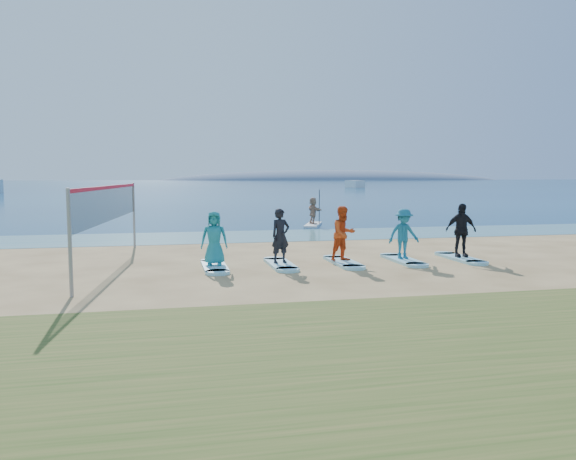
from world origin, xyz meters
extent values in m
plane|color=tan|center=(0.00, 0.00, 0.00)|extent=(600.00, 600.00, 0.00)
plane|color=teal|center=(0.00, 10.50, 0.01)|extent=(600.00, 600.00, 0.00)
plane|color=navy|center=(0.00, 160.00, 0.01)|extent=(600.00, 600.00, 0.00)
ellipsoid|color=slate|center=(95.00, 300.00, 0.00)|extent=(220.00, 56.00, 18.00)
cylinder|color=gray|center=(-6.03, -1.39, 1.25)|extent=(0.09, 0.09, 2.50)
cylinder|color=gray|center=(-5.09, 7.56, 1.25)|extent=(0.09, 0.09, 2.50)
cube|color=black|center=(-5.56, 3.09, 1.90)|extent=(0.97, 8.95, 1.00)
cube|color=red|center=(-5.56, 3.09, 2.42)|extent=(1.00, 8.96, 0.10)
cube|color=silver|center=(4.05, 14.98, 0.06)|extent=(1.73, 3.05, 0.12)
imported|color=tan|center=(4.05, 14.98, 0.85)|extent=(0.69, 1.41, 1.45)
cube|color=silver|center=(38.14, 106.57, 0.00)|extent=(2.70, 6.65, 1.60)
cube|color=#9BE1F0|center=(-2.47, 1.96, 0.04)|extent=(0.70, 2.20, 0.09)
imported|color=teal|center=(-2.47, 1.96, 0.90)|extent=(0.86, 0.62, 1.63)
cube|color=#9BE1F0|center=(-0.45, 1.96, 0.04)|extent=(0.70, 2.20, 0.09)
imported|color=black|center=(-0.45, 1.96, 0.93)|extent=(0.71, 0.57, 1.68)
cube|color=#9BE1F0|center=(1.58, 1.96, 0.04)|extent=(0.70, 2.20, 0.09)
imported|color=#D44416|center=(1.58, 1.96, 0.95)|extent=(1.00, 0.87, 1.73)
cube|color=#9BE1F0|center=(3.61, 1.96, 0.04)|extent=(0.70, 2.20, 0.09)
imported|color=#1B6A86|center=(3.61, 1.96, 0.90)|extent=(1.08, 0.66, 1.62)
cube|color=#9BE1F0|center=(5.64, 1.96, 0.04)|extent=(0.70, 2.20, 0.09)
imported|color=black|center=(5.64, 1.96, 0.98)|extent=(1.07, 0.52, 1.77)
camera|label=1|loc=(-3.87, -14.82, 2.78)|focal=35.00mm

